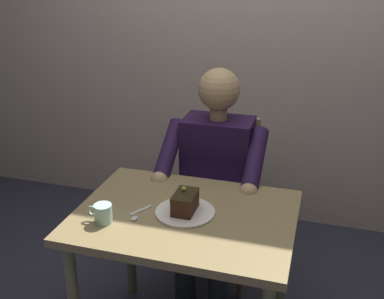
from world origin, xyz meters
TOP-DOWN VIEW (x-y plane):
  - dining_table at (0.00, 0.00)m, footprint 0.92×0.69m
  - chair at (0.00, -0.67)m, footprint 0.42×0.42m
  - seated_person at (0.00, -0.50)m, footprint 0.53×0.58m
  - dessert_plate at (-0.00, 0.00)m, footprint 0.25×0.25m
  - cake_slice at (-0.00, 0.00)m, footprint 0.09×0.14m
  - coffee_cup at (0.30, 0.16)m, footprint 0.11×0.07m
  - dessert_spoon at (0.18, 0.08)m, footprint 0.07×0.14m

SIDE VIEW (x-z plane):
  - chair at x=0.00m, z-range 0.05..0.95m
  - dining_table at x=0.00m, z-range 0.26..0.99m
  - seated_person at x=0.00m, z-range 0.03..1.25m
  - dessert_spoon at x=0.18m, z-range 0.72..0.73m
  - dessert_plate at x=0.00m, z-range 0.73..0.74m
  - coffee_cup at x=0.30m, z-range 0.73..0.81m
  - cake_slice at x=0.00m, z-range 0.73..0.83m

